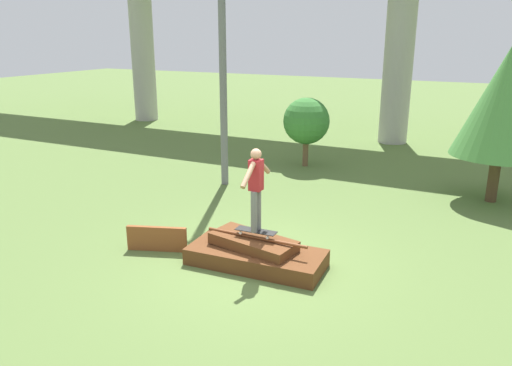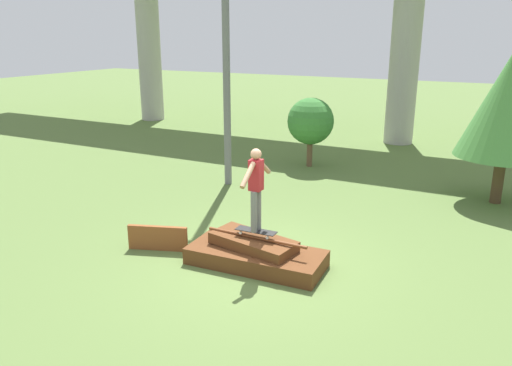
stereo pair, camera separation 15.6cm
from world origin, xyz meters
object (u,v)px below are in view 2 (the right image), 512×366
object	(u,v)px
skater	(256,184)
tree_behind_left	(311,121)
skateboard	(256,231)
tree_behind_right	(509,103)
utility_pole	(226,28)

from	to	relation	value
skater	tree_behind_left	bearing A→B (deg)	103.70
skateboard	tree_behind_right	size ratio (longest dim) A/B	0.20
tree_behind_left	tree_behind_right	bearing A→B (deg)	-12.42
tree_behind_right	utility_pole	bearing A→B (deg)	-166.25
skateboard	tree_behind_left	xyz separation A→B (m)	(-1.74, 7.14, 0.81)
skater	tree_behind_right	size ratio (longest dim) A/B	0.40
tree_behind_left	tree_behind_right	size ratio (longest dim) A/B	0.57
utility_pole	tree_behind_left	distance (m)	4.27
utility_pole	tree_behind_right	xyz separation A→B (m)	(6.90, 1.69, -1.75)
skater	tree_behind_right	distance (m)	7.11
skateboard	skater	size ratio (longest dim) A/B	0.51
skateboard	tree_behind_right	world-z (taller)	tree_behind_right
skater	tree_behind_right	world-z (taller)	tree_behind_right
tree_behind_left	skateboard	bearing A→B (deg)	-76.30
skateboard	tree_behind_left	distance (m)	7.39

